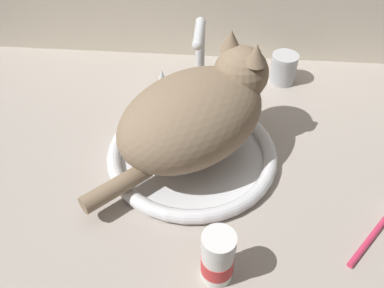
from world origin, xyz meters
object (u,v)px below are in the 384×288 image
Objects in this scene: sink_basin at (192,154)px; toothbrush at (375,232)px; cat at (200,112)px; pill_bottle at (218,258)px; faucet at (200,69)px; metal_jar at (284,68)px.

sink_basin is 35.00cm from toothbrush.
sink_basin is at bearing -135.19° from cat.
sink_basin is at bearing 103.40° from pill_bottle.
toothbrush is at bearing -28.13° from cat.
sink_basin is 9.78cm from cat.
cat reaches higher than faucet.
faucet is 47.67cm from toothbrush.
cat is at bearing -85.97° from faucet.
faucet is at bearing 97.45° from pill_bottle.
faucet is 0.58× the size of cat.
pill_bottle is (5.81, -24.37, 3.43)cm from sink_basin.
pill_bottle reaches higher than sink_basin.
sink_basin is 25.29cm from pill_bottle.
pill_bottle is at bearing -80.09° from cat.
cat is at bearing 44.81° from sink_basin.
cat is 4.93× the size of metal_jar.
sink_basin is 4.62× the size of metal_jar.
toothbrush is at bearing -25.21° from sink_basin.
pill_bottle is 27.82cm from toothbrush.
sink_basin is at bearing 154.79° from toothbrush.
faucet reaches higher than sink_basin.
pill_bottle is at bearing -76.60° from sink_basin.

